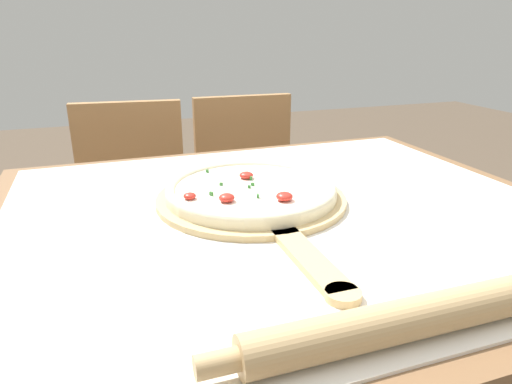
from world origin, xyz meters
name	(u,v)px	position (x,y,z in m)	size (l,w,h in m)	color
dining_table	(284,265)	(0.00, 0.00, 0.66)	(1.14, 0.98, 0.78)	brown
towel_cloth	(286,210)	(0.00, 0.00, 0.78)	(1.06, 0.90, 0.00)	silver
pizza_peel	(255,202)	(-0.05, 0.04, 0.79)	(0.39, 0.59, 0.01)	tan
pizza	(251,190)	(-0.05, 0.06, 0.81)	(0.35, 0.35, 0.04)	beige
rolling_pin	(406,320)	(-0.02, -0.41, 0.81)	(0.49, 0.05, 0.05)	tan
chair_left	(134,210)	(-0.24, 0.81, 0.50)	(0.44, 0.44, 0.87)	#A37547
chair_right	(250,195)	(0.19, 0.81, 0.50)	(0.41, 0.41, 0.87)	#A37547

